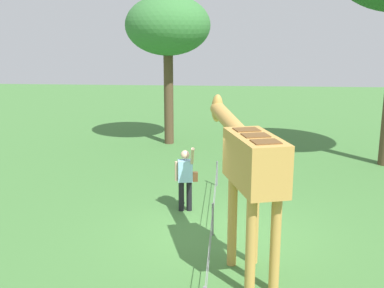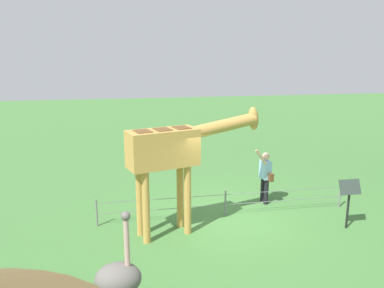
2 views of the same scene
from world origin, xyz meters
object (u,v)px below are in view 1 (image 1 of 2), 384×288
(visitor, at_px, (186,177))
(tree_northeast, at_px, (168,27))
(giraffe, at_px, (249,163))
(info_sign, at_px, (264,161))

(visitor, distance_m, tree_northeast, 8.37)
(giraffe, bearing_deg, tree_northeast, 15.14)
(info_sign, bearing_deg, visitor, 125.83)
(tree_northeast, relative_size, info_sign, 4.43)
(tree_northeast, bearing_deg, giraffe, -164.86)
(giraffe, xyz_separation_m, tree_northeast, (10.34, 2.80, 2.51))
(giraffe, height_order, visitor, giraffe)
(info_sign, bearing_deg, tree_northeast, 30.07)
(visitor, bearing_deg, info_sign, -54.17)
(visitor, relative_size, info_sign, 1.33)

